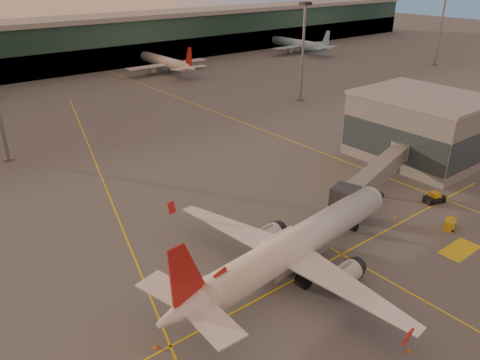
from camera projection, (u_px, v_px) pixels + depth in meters
ground at (347, 288)px, 54.23m from camera, size 600.00×600.00×0.00m
taxi_markings at (120, 180)px, 81.62m from camera, size 100.12×173.00×0.01m
terminal at (5, 51)px, 151.10m from camera, size 400.00×20.00×17.60m
gate_building at (420, 127)px, 88.08m from camera, size 18.40×22.40×12.60m
mast_east_near at (303, 45)px, 123.15m from camera, size 2.40×2.40×25.60m
mast_east_far at (441, 23)px, 168.52m from camera, size 2.40×2.40×25.60m
main_airplane at (293, 248)px, 55.24m from camera, size 38.27×34.57×11.55m
jet_bridge at (380, 170)px, 75.45m from camera, size 26.99×10.06×5.76m
catering_truck at (283, 248)px, 57.92m from camera, size 5.18×2.43×3.98m
gpu_cart at (450, 224)px, 66.32m from camera, size 2.68×2.16×1.37m
pushback_tug at (435, 198)px, 73.63m from camera, size 3.58×2.56×1.66m
cone_nose at (396, 216)px, 69.27m from camera, size 0.38×0.38×0.49m
cone_tail at (156, 346)px, 45.73m from camera, size 0.45×0.45×0.57m
cone_wing_right at (409, 350)px, 45.29m from camera, size 0.38×0.38×0.49m
cone_wing_left at (205, 212)px, 70.36m from camera, size 0.48×0.48×0.61m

